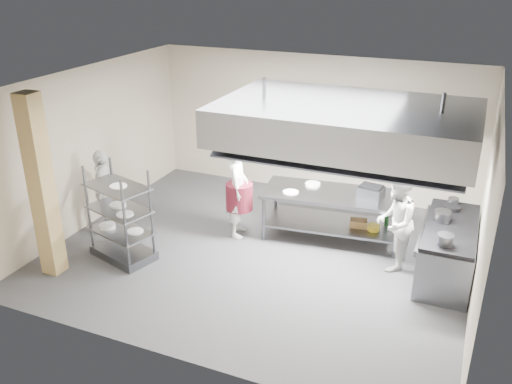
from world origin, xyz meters
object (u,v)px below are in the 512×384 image
at_px(stockpot, 443,216).
at_px(cooking_range, 448,252).
at_px(island, 331,215).
at_px(griddle, 371,192).
at_px(chef_head, 238,190).
at_px(pass_rack, 120,214).
at_px(chef_plating, 104,191).
at_px(chef_line, 395,222).

bearing_deg(stockpot, cooking_range, -28.29).
height_order(island, griddle, griddle).
bearing_deg(stockpot, chef_head, -178.26).
xyz_separation_m(island, pass_rack, (-3.12, -2.07, 0.36)).
height_order(pass_rack, cooking_range, pass_rack).
xyz_separation_m(chef_plating, stockpot, (5.92, 0.92, 0.19)).
distance_m(pass_rack, chef_plating, 1.15).
distance_m(pass_rack, cooking_range, 5.45).
height_order(pass_rack, chef_plating, pass_rack).
relative_size(chef_plating, stockpot, 6.15).
height_order(griddle, stockpot, griddle).
height_order(pass_rack, griddle, pass_rack).
height_order(pass_rack, chef_line, chef_line).
distance_m(pass_rack, stockpot, 5.31).
xyz_separation_m(chef_line, chef_plating, (-5.21, -0.74, -0.02)).
height_order(chef_head, chef_plating, chef_head).
relative_size(chef_line, stockpot, 6.33).
relative_size(chef_plating, griddle, 3.83).
xyz_separation_m(pass_rack, stockpot, (5.04, 1.66, 0.17)).
relative_size(chef_head, chef_line, 1.08).
bearing_deg(pass_rack, stockpot, 34.70).
height_order(chef_line, griddle, chef_line).
distance_m(chef_plating, stockpot, 5.99).
height_order(chef_line, chef_plating, chef_line).
relative_size(pass_rack, stockpot, 6.29).
bearing_deg(chef_line, griddle, -140.13).
xyz_separation_m(island, chef_head, (-1.64, -0.52, 0.43)).
distance_m(cooking_range, chef_plating, 6.15).
bearing_deg(pass_rack, chef_plating, 156.39).
bearing_deg(pass_rack, cooking_range, 33.30).
distance_m(chef_line, chef_plating, 5.27).
bearing_deg(island, griddle, -2.37).
bearing_deg(chef_head, griddle, -93.46).
bearing_deg(chef_line, chef_plating, -82.54).
bearing_deg(chef_line, stockpot, 103.87).
bearing_deg(chef_head, pass_rack, 119.13).
distance_m(pass_rack, chef_line, 4.58).
relative_size(chef_head, stockpot, 6.82).
distance_m(chef_head, griddle, 2.38).
bearing_deg(cooking_range, chef_line, -173.77).
bearing_deg(chef_plating, chef_head, 82.35).
relative_size(pass_rack, griddle, 3.92).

